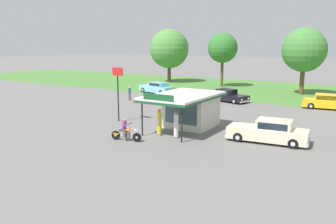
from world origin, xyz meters
TOP-DOWN VIEW (x-y plane):
  - ground_plane at (0.00, 0.00)m, footprint 300.00×300.00m
  - grass_verge_strip at (0.00, 30.00)m, footprint 120.00×24.00m
  - service_station_kiosk at (1.49, 3.68)m, footprint 4.26×7.01m
  - gas_pump_nearside at (0.76, 0.33)m, footprint 0.44×0.44m
  - gas_pump_offside at (2.23, 0.33)m, footprint 0.44×0.44m
  - motorcycle_with_rider at (-0.39, -2.24)m, footprint 2.30×0.74m
  - featured_classic_sedan at (8.27, 2.71)m, footprint 5.72×2.46m
  - parked_car_back_row_left at (10.13, 18.51)m, footprint 5.69×2.46m
  - parked_car_back_row_far_right at (-11.81, 18.87)m, footprint 5.80×3.07m
  - parked_car_back_row_right at (-0.80, 17.46)m, footprint 5.30×3.25m
  - bystander_leaning_by_kiosk at (-11.19, 11.98)m, footprint 0.34×0.34m
  - tree_oak_far_left at (-7.25, 30.62)m, footprint 4.67×4.67m
  - tree_oak_right at (-17.87, 31.89)m, footprint 6.83×6.83m
  - tree_oak_distant_spare at (5.25, 28.12)m, footprint 5.79×5.79m
  - roadside_pole_sign at (-4.89, 2.39)m, footprint 1.10×0.12m

SIDE VIEW (x-z plane):
  - ground_plane at x=0.00m, z-range 0.00..0.00m
  - grass_verge_strip at x=0.00m, z-range 0.00..0.01m
  - motorcycle_with_rider at x=-0.39m, z-range -0.14..1.44m
  - parked_car_back_row_right at x=-0.80m, z-range -0.07..1.39m
  - parked_car_back_row_left at x=10.13m, z-range -0.07..1.47m
  - parked_car_back_row_far_right at x=-11.81m, z-range -0.05..1.48m
  - featured_classic_sedan at x=8.27m, z-range -0.07..1.54m
  - bystander_leaning_by_kiosk at x=-11.19m, z-range 0.05..1.74m
  - gas_pump_nearside at x=0.76m, z-range -0.08..1.93m
  - gas_pump_offside at x=2.23m, z-range -0.08..1.93m
  - service_station_kiosk at x=1.49m, z-range 0.01..3.30m
  - roadside_pole_sign at x=-4.89m, z-range 0.87..5.59m
  - tree_oak_distant_spare at x=5.25m, z-range 1.42..10.23m
  - tree_oak_right at x=-17.87m, z-range 1.21..10.48m
  - tree_oak_far_left at x=-7.25m, z-range 1.84..10.25m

